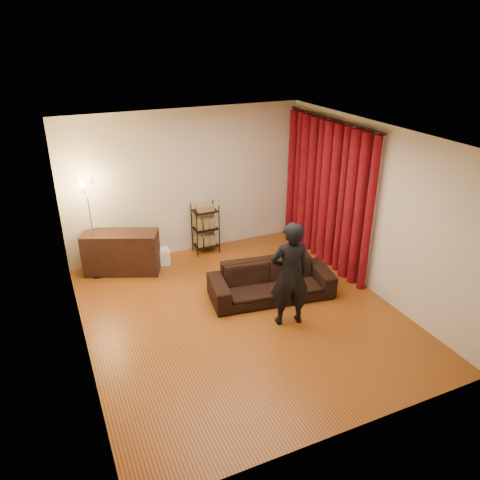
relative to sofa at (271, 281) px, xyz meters
name	(u,v)px	position (x,y,z in m)	size (l,w,h in m)	color
floor	(242,314)	(-0.64, -0.29, -0.28)	(5.00, 5.00, 0.00)	#975318
ceiling	(242,136)	(-0.64, -0.29, 2.42)	(5.00, 5.00, 0.00)	white
wall_back	(186,183)	(-0.64, 2.21, 1.07)	(5.00, 5.00, 0.00)	beige
wall_front	(350,330)	(-0.64, -2.79, 1.07)	(5.00, 5.00, 0.00)	beige
wall_left	(74,264)	(-2.89, -0.29, 1.07)	(5.00, 5.00, 0.00)	beige
wall_right	(372,210)	(1.61, -0.29, 1.07)	(5.00, 5.00, 0.00)	beige
curtain_rod	(333,119)	(1.51, 0.84, 2.30)	(0.04, 0.04, 2.65)	black
curtain	(326,194)	(1.49, 0.84, 0.99)	(0.22, 2.65, 2.55)	maroon
sofa	(271,281)	(0.00, 0.00, 0.00)	(1.95, 0.76, 0.57)	black
person	(290,274)	(-0.10, -0.73, 0.51)	(0.58, 0.38, 1.59)	black
media_cabinet	(122,252)	(-2.01, 1.82, 0.09)	(1.28, 0.48, 0.75)	black
storage_boxes	(161,257)	(-1.32, 1.84, -0.14)	(0.34, 0.28, 0.29)	silver
wire_shelf	(205,228)	(-0.38, 1.99, 0.20)	(0.44, 0.31, 0.97)	black
floor_lamp	(92,229)	(-2.44, 1.86, 0.60)	(0.32, 0.32, 1.77)	silver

